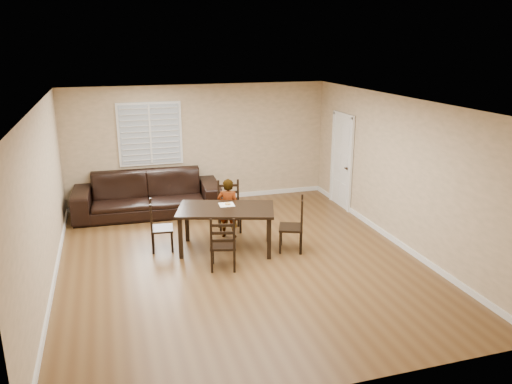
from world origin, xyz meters
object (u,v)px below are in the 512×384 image
Objects in this scene: sofa at (148,194)px; chair_right at (298,226)px; dining_table at (226,213)px; chair_left at (156,228)px; child at (228,208)px; chair_far at (223,247)px; chair_near at (229,207)px; donut at (228,203)px.

chair_right is at bearing -46.13° from sofa.
dining_table is 0.61× the size of sofa.
chair_left is 0.30× the size of sofa.
child is 2.25m from sofa.
chair_right is (1.22, -0.39, -0.25)m from dining_table.
child reaches higher than chair_far.
chair_right is 0.32× the size of sofa.
sofa is at bearing -26.33° from child.
dining_table is 2.66m from sofa.
chair_near reaches higher than chair_far.
chair_near is 0.32× the size of sofa.
chair_far is 0.81× the size of child.
chair_right is at bearing -26.23° from donut.
donut is at bearing -93.62° from chair_far.
donut is 0.03× the size of sofa.
chair_near is (0.30, 1.02, -0.25)m from dining_table.
chair_left is (-0.96, 1.20, -0.01)m from chair_far.
donut reaches higher than dining_table.
dining_table is at bearing 99.18° from child.
dining_table is at bearing -98.34° from chair_near.
chair_near is 0.95m from donut.
chair_left is 1.36m from donut.
chair_far is 9.13× the size of donut.
chair_left is 0.93× the size of chair_right.
chair_right reaches higher than sofa.
chair_near is at bearing -39.50° from sofa.
dining_table is at bearing -92.43° from chair_far.
child is (-0.12, -0.44, 0.13)m from chair_near.
donut is at bearing 83.66° from dining_table.
chair_near reaches higher than sofa.
child is at bearing -75.34° from chair_left.
donut is 2.56m from sofa.
chair_far is at bearing -108.06° from donut.
sofa reaches higher than dining_table.
child is 11.31× the size of donut.
chair_near is 1.95m from chair_far.
sofa is (0.04, 2.02, 0.03)m from chair_left.
chair_left is 9.00× the size of donut.
child is at bearing -111.27° from chair_right.
chair_far is at bearing -50.96° from chair_right.
child is at bearing -96.93° from chair_near.
chair_right reaches higher than donut.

